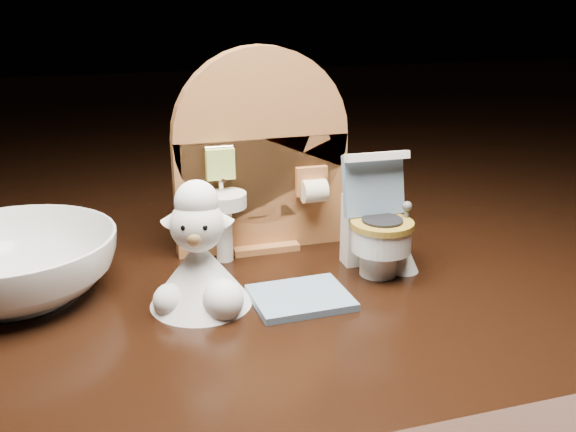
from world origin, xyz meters
The scene contains 6 objects.
backdrop_panel centered at (0.00, 0.06, 0.07)m, with size 0.13×0.05×0.15m.
toy_toilet centered at (0.06, 0.00, 0.03)m, with size 0.04×0.06×0.08m.
bath_mat centered at (0.00, -0.03, 0.00)m, with size 0.06×0.05×0.00m, color slate.
toilet_brush centered at (0.08, -0.01, 0.01)m, with size 0.02×0.02×0.05m.
plush_lamb centered at (-0.06, -0.02, 0.03)m, with size 0.06×0.07×0.08m.
ceramic_bowl centered at (-0.17, 0.03, 0.02)m, with size 0.13×0.13×0.04m, color white.
Camera 1 is at (-0.12, -0.38, 0.19)m, focal length 40.00 mm.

